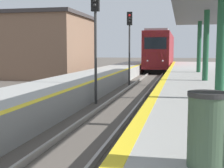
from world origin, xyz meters
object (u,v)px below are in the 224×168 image
Objects in this scene: train at (161,51)px; signal_far at (129,35)px; trash_bin at (207,130)px; signal_mid at (95,26)px.

signal_far is at bearing -93.29° from train.
trash_bin is (3.87, -17.51, -2.06)m from signal_far.
signal_far is at bearing 88.26° from signal_mid.
signal_mid is at bearing -92.82° from train.
signal_far reaches higher than train.
train is 18.76× the size of trash_bin.
trash_bin is at bearing -77.54° from signal_far.
signal_mid reaches higher than train.
trash_bin is at bearing -66.75° from signal_mid.
train is 3.58× the size of signal_far.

